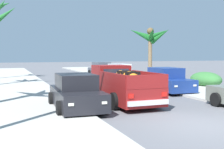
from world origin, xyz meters
name	(u,v)px	position (x,y,z in m)	size (l,w,h in m)	color
ground_plane	(205,125)	(0.00, 0.00, 0.00)	(160.00, 160.00, 0.00)	slate
sidewalk_left	(15,90)	(-5.63, 12.00, 0.06)	(4.95, 60.00, 0.12)	#B2AFA8
sidewalk_right	(165,84)	(5.63, 12.00, 0.06)	(4.95, 60.00, 0.12)	#B2AFA8
curb_left	(32,89)	(-4.55, 12.00, 0.05)	(0.16, 60.00, 0.10)	silver
curb_right	(153,84)	(4.55, 12.00, 0.05)	(0.16, 60.00, 0.10)	silver
pickup_truck	(121,86)	(-0.92, 5.14, 0.81)	(2.26, 5.23, 1.80)	maroon
car_right_near	(101,70)	(3.61, 21.90, 0.71)	(2.08, 4.29, 1.54)	#474C56
car_left_mid	(76,93)	(-3.40, 4.20, 0.71)	(2.14, 4.31, 1.54)	black
car_right_mid	(119,73)	(3.29, 15.87, 0.71)	(2.21, 4.34, 1.54)	silver
car_left_far	(166,81)	(3.31, 7.98, 0.71)	(2.07, 4.28, 1.54)	navy
palm_tree_left_fore	(151,37)	(7.70, 18.35, 4.11)	(4.09, 3.72, 5.08)	brown
hedge_bush	(206,79)	(7.50, 9.43, 0.55)	(1.80, 2.80, 1.10)	#387538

